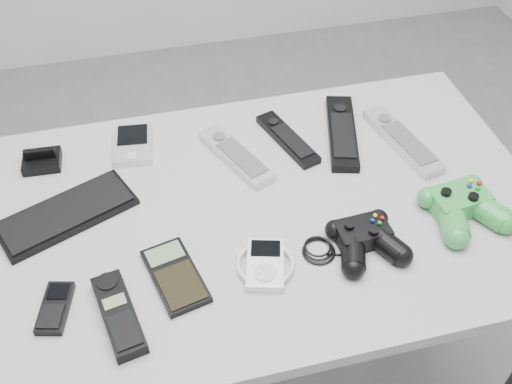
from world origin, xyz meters
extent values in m
plane|color=slate|center=(0.00, 0.00, 0.00)|extent=(3.50, 3.50, 0.00)
cube|color=#9B9B9E|center=(0.01, -0.05, 0.70)|extent=(1.07, 0.69, 0.03)
cylinder|color=black|center=(-0.48, 0.25, 0.34)|extent=(0.03, 0.03, 0.69)
cylinder|color=black|center=(0.50, 0.25, 0.34)|extent=(0.03, 0.03, 0.69)
cube|color=black|center=(-0.38, 0.02, 0.73)|extent=(0.28, 0.20, 0.02)
cube|color=black|center=(-0.42, 0.18, 0.74)|extent=(0.08, 0.07, 0.04)
cube|color=silver|center=(-0.23, 0.19, 0.73)|extent=(0.09, 0.13, 0.02)
cube|color=silver|center=(-0.03, 0.10, 0.73)|extent=(0.13, 0.21, 0.02)
cube|color=black|center=(0.09, 0.13, 0.73)|extent=(0.10, 0.19, 0.02)
cube|color=black|center=(0.22, 0.12, 0.73)|extent=(0.12, 0.25, 0.02)
cube|color=#B9BAC1|center=(0.33, 0.06, 0.73)|extent=(0.10, 0.24, 0.02)
cube|color=black|center=(-0.40, -0.19, 0.73)|extent=(0.07, 0.11, 0.02)
cube|color=black|center=(-0.30, -0.24, 0.73)|extent=(0.08, 0.17, 0.03)
cube|color=black|center=(-0.20, -0.18, 0.73)|extent=(0.11, 0.16, 0.02)
cube|color=white|center=(-0.04, -0.19, 0.73)|extent=(0.13, 0.13, 0.02)
camera|label=1|loc=(-0.21, -0.82, 1.56)|focal=42.00mm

